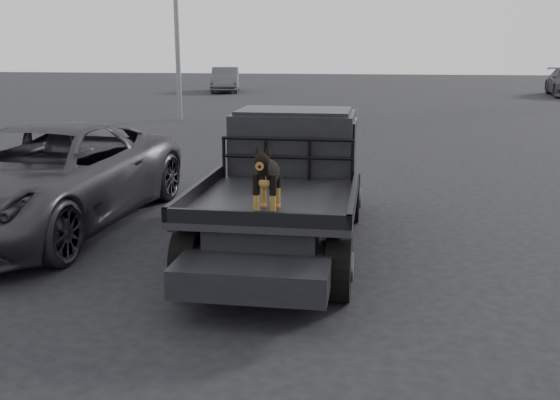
% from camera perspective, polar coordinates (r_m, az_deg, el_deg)
% --- Properties ---
extents(ground, '(120.00, 120.00, 0.00)m').
position_cam_1_polar(ground, '(7.36, -2.60, -7.48)').
color(ground, black).
rests_on(ground, ground).
extents(flatbed_ute, '(2.00, 5.40, 0.92)m').
position_cam_1_polar(flatbed_ute, '(8.42, 0.47, -1.42)').
color(flatbed_ute, black).
rests_on(flatbed_ute, ground).
extents(ute_cab, '(1.72, 1.30, 0.88)m').
position_cam_1_polar(ute_cab, '(9.16, 1.33, 5.57)').
color(ute_cab, black).
rests_on(ute_cab, flatbed_ute).
extents(headache_rack, '(1.80, 0.08, 0.55)m').
position_cam_1_polar(headache_rack, '(8.45, 0.67, 3.74)').
color(headache_rack, black).
rests_on(headache_rack, flatbed_ute).
extents(dog, '(0.32, 0.60, 0.74)m').
position_cam_1_polar(dog, '(6.74, -1.16, 1.98)').
color(dog, black).
rests_on(dog, flatbed_ute).
extents(parked_suv, '(2.82, 5.67, 1.54)m').
position_cam_1_polar(parked_suv, '(10.02, -20.75, 1.96)').
color(parked_suv, '#333237').
rests_on(parked_suv, ground).
extents(distant_car_a, '(2.42, 4.78, 1.50)m').
position_cam_1_polar(distant_car_a, '(39.45, -5.03, 10.91)').
color(distant_car_a, '#46464A').
rests_on(distant_car_a, ground).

